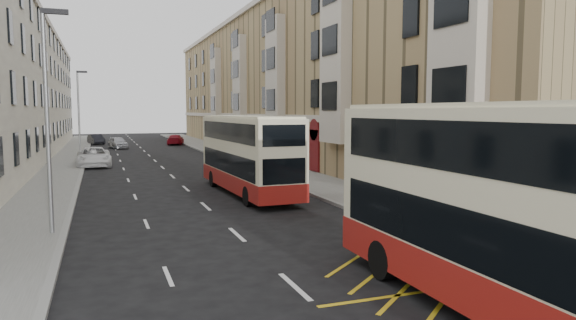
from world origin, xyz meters
name	(u,v)px	position (x,y,z in m)	size (l,w,h in m)	color
pavement_right	(272,168)	(8.00, 30.00, 0.07)	(4.00, 120.00, 0.15)	slate
pavement_left	(57,177)	(-7.50, 30.00, 0.07)	(3.00, 120.00, 0.15)	slate
kerb_right	(247,169)	(6.00, 30.00, 0.07)	(0.25, 120.00, 0.15)	gray
kerb_left	(81,176)	(-6.00, 30.00, 0.07)	(0.25, 120.00, 0.15)	gray
road_markings	(150,156)	(0.00, 45.00, 0.01)	(10.00, 110.00, 0.01)	silver
terrace_right	(287,84)	(14.88, 45.38, 7.52)	(10.75, 79.00, 15.25)	tan
guard_railing	(451,223)	(6.25, 5.75, 0.86)	(0.06, 6.56, 1.01)	#C1030B
street_lamp_near	(48,109)	(-6.35, 12.00, 4.64)	(0.93, 0.18, 8.00)	gray
street_lamp_far	(79,110)	(-6.35, 42.00, 4.64)	(0.93, 0.18, 8.00)	gray
double_decker_front	(529,216)	(3.63, -0.08, 2.42)	(2.82, 11.92, 4.75)	#F7EFC4
double_decker_rear	(248,155)	(2.89, 18.78, 2.19)	(2.86, 10.84, 4.29)	#F7EFC4
pedestrian_far	(537,238)	(6.63, 2.55, 1.06)	(1.07, 0.45, 1.82)	black
white_van	(94,157)	(-5.20, 36.71, 0.79)	(2.62, 5.69, 1.58)	silver
car_silver	(118,143)	(-2.66, 57.04, 0.72)	(1.71, 4.24, 1.44)	#A5A6AC
car_dark	(96,139)	(-5.20, 66.42, 0.70)	(1.48, 4.23, 1.39)	black
car_red	(175,140)	(4.87, 61.86, 0.68)	(1.92, 4.72, 1.37)	#A10C1B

